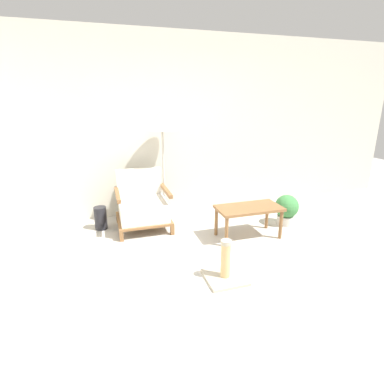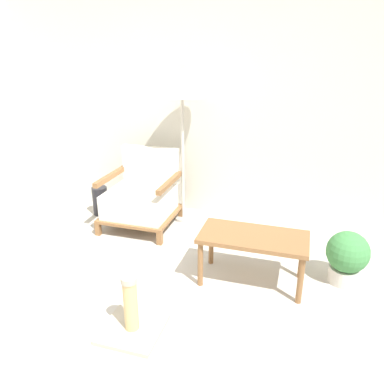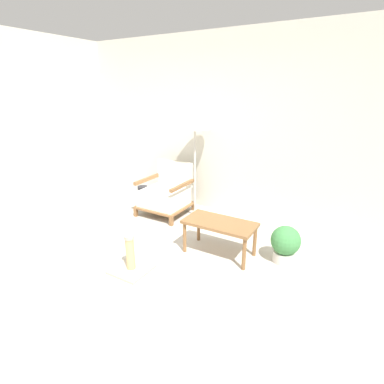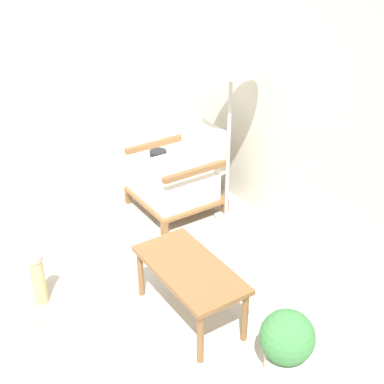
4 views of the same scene
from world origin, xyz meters
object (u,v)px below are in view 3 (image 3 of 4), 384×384
Objects in this scene: vase at (143,195)px; scratching_post at (131,261)px; coffee_table at (220,226)px; potted_plant at (285,243)px; armchair at (166,194)px; floor_lamp at (195,123)px.

vase is 2.03m from scratching_post.
coffee_table is 0.77m from potted_plant.
coffee_table is 1.91× the size of potted_plant.
armchair reaches higher than potted_plant.
coffee_table is 2.05m from vase.
scratching_post is (-1.40, -1.04, -0.13)m from potted_plant.
armchair reaches higher than vase.
scratching_post is (0.61, -1.53, -0.21)m from armchair.
floor_lamp is at bearing 37.16° from armchair.
floor_lamp is 2.16m from potted_plant.
potted_plant is (2.58, -0.61, 0.08)m from vase.
coffee_table is 1.09m from scratching_post.
vase is 0.75× the size of scratching_post.
armchair is at bearing -142.84° from floor_lamp.
armchair is at bearing 166.30° from potted_plant.
scratching_post is (0.24, -1.80, -1.31)m from floor_lamp.
floor_lamp is (0.37, 0.28, 1.10)m from armchair.
potted_plant is (0.72, 0.22, -0.13)m from coffee_table.
armchair is 0.61m from vase.
coffee_table is at bearing -47.21° from floor_lamp.
potted_plant reaches higher than scratching_post.
armchair is 0.94× the size of coffee_table.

